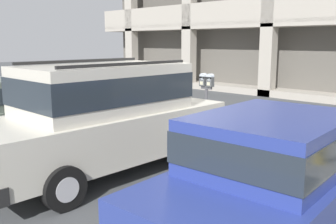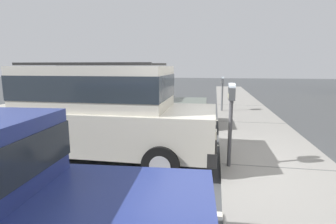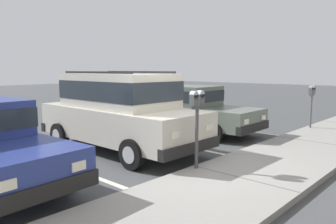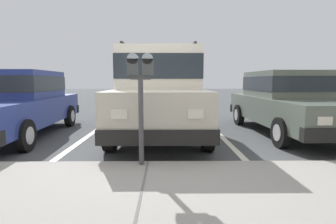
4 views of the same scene
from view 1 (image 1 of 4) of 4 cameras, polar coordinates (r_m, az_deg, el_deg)
ground_plane at (r=8.58m, az=3.80°, el=-5.75°), size 80.00×80.00×0.10m
sidewalk at (r=9.54m, az=8.90°, el=-3.48°), size 40.00×2.20×0.12m
parking_stall_lines at (r=6.59m, az=6.35°, el=-10.45°), size 12.73×4.80×0.01m
silver_suv at (r=6.87m, az=-9.43°, el=-0.22°), size 2.04×4.79×2.03m
red_sedan at (r=9.54m, az=-21.85°, el=0.55°), size 1.91×4.52×1.54m
dark_hatchback at (r=4.81m, az=16.38°, el=-8.53°), size 2.03×4.58×1.54m
parking_meter_near at (r=8.52m, az=5.88°, el=3.21°), size 0.35×0.12×1.55m
parking_meter_far at (r=13.37m, az=-15.82°, el=5.15°), size 0.35×0.12×1.42m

